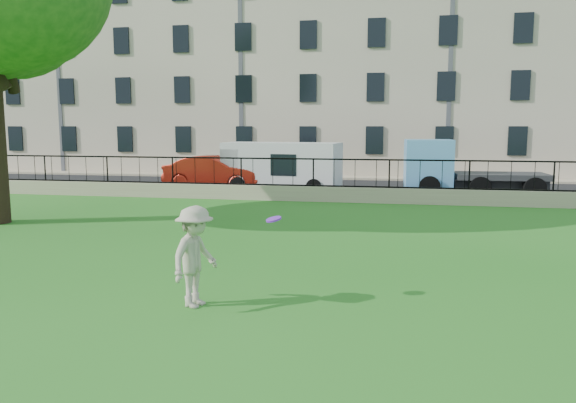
% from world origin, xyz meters
% --- Properties ---
extents(ground, '(120.00, 120.00, 0.00)m').
position_xyz_m(ground, '(0.00, 0.00, 0.00)').
color(ground, '#206919').
rests_on(ground, ground).
extents(retaining_wall, '(50.00, 0.40, 0.60)m').
position_xyz_m(retaining_wall, '(0.00, 12.00, 0.30)').
color(retaining_wall, tan).
rests_on(retaining_wall, ground).
extents(iron_railing, '(50.00, 0.05, 1.13)m').
position_xyz_m(iron_railing, '(0.00, 12.00, 1.15)').
color(iron_railing, black).
rests_on(iron_railing, retaining_wall).
extents(street, '(60.00, 9.00, 0.01)m').
position_xyz_m(street, '(0.00, 16.70, 0.01)').
color(street, black).
rests_on(street, ground).
extents(sidewalk, '(60.00, 1.40, 0.12)m').
position_xyz_m(sidewalk, '(0.00, 21.90, 0.06)').
color(sidewalk, tan).
rests_on(sidewalk, ground).
extents(building_row, '(56.40, 10.40, 13.80)m').
position_xyz_m(building_row, '(0.00, 27.57, 6.92)').
color(building_row, beige).
rests_on(building_row, ground).
extents(man, '(0.89, 1.22, 1.70)m').
position_xyz_m(man, '(0.08, -1.55, 0.85)').
color(man, '#B4A892').
rests_on(man, ground).
extents(frisbee, '(0.34, 0.35, 0.12)m').
position_xyz_m(frisbee, '(1.30, -1.01, 1.43)').
color(frisbee, purple).
extents(red_sedan, '(4.89, 1.91, 1.59)m').
position_xyz_m(red_sedan, '(-5.29, 15.40, 0.79)').
color(red_sedan, '#A02113').
rests_on(red_sedan, street).
extents(white_van, '(5.54, 2.64, 2.25)m').
position_xyz_m(white_van, '(-2.00, 15.40, 1.12)').
color(white_van, silver).
rests_on(white_van, street).
extents(blue_truck, '(5.86, 2.33, 2.42)m').
position_xyz_m(blue_truck, '(6.50, 15.40, 1.21)').
color(blue_truck, '#61A5E3').
rests_on(blue_truck, street).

